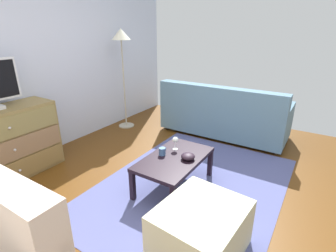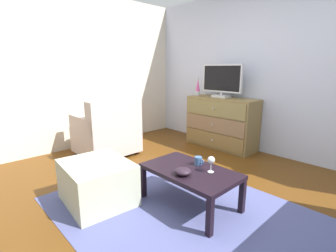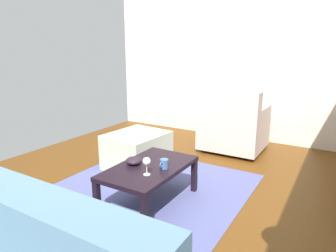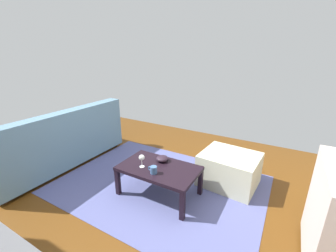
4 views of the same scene
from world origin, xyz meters
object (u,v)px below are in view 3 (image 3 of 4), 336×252
coffee_table (149,171)px  wine_glass (147,162)px  armchair (233,126)px  mug (164,164)px  bowl_decorative (134,161)px  ottoman (137,150)px

coffee_table → wine_glass: size_ratio=5.95×
wine_glass → armchair: 2.05m
coffee_table → armchair: (-1.86, 0.16, 0.04)m
mug → bowl_decorative: size_ratio=0.75×
mug → wine_glass: bearing=-14.9°
armchair → wine_glass: bearing=-1.8°
coffee_table → bowl_decorative: (0.04, -0.15, 0.08)m
bowl_decorative → ottoman: bowl_decorative is taller
coffee_table → ottoman: ottoman is taller
bowl_decorative → armchair: bearing=170.9°
mug → bowl_decorative: (0.06, -0.29, -0.01)m
mug → bowl_decorative: mug is taller
wine_glass → armchair: (-2.04, 0.06, -0.13)m
armchair → ottoman: (1.19, -0.81, -0.15)m
bowl_decorative → armchair: 1.93m
bowl_decorative → ottoman: 0.90m
mug → armchair: (-1.85, 0.01, -0.05)m
coffee_table → armchair: 1.87m
coffee_table → armchair: armchair is taller
armchair → mug: bearing=-0.3°
wine_glass → mug: wine_glass is taller
armchair → ottoman: bearing=-34.2°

